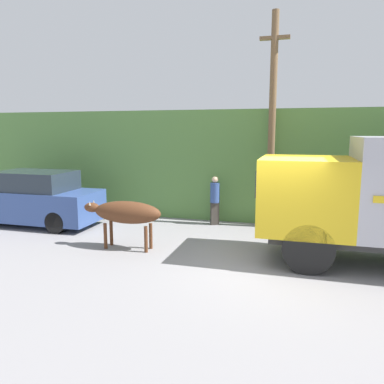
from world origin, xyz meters
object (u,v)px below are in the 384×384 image
(parked_suv, at_px, (33,199))
(utility_pole, at_px, (272,119))
(pedestrian_on_hill, at_px, (215,198))
(brown_cow, at_px, (126,213))

(parked_suv, relative_size, utility_pole, 0.67)
(parked_suv, xyz_separation_m, pedestrian_on_hill, (5.77, 1.61, 0.04))
(brown_cow, distance_m, pedestrian_on_hill, 3.56)
(brown_cow, xyz_separation_m, pedestrian_on_hill, (1.69, 3.14, -0.07))
(pedestrian_on_hill, distance_m, utility_pole, 3.09)
(pedestrian_on_hill, bearing_deg, parked_suv, -10.97)
(brown_cow, distance_m, utility_pole, 5.39)
(parked_suv, bearing_deg, utility_pole, 10.12)
(parked_suv, distance_m, utility_pole, 8.15)
(utility_pole, bearing_deg, brown_cow, -135.84)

